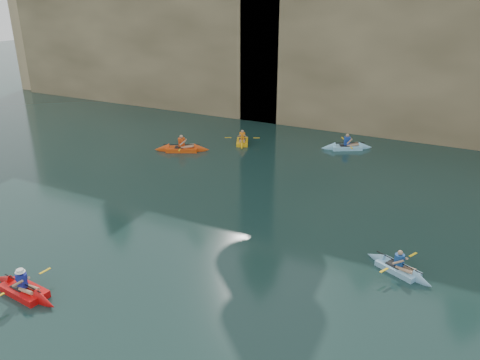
% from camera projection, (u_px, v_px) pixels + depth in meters
% --- Properties ---
extents(ground, '(160.00, 160.00, 0.00)m').
position_uv_depth(ground, '(210.00, 318.00, 14.07)').
color(ground, black).
rests_on(ground, ground).
extents(cliff, '(70.00, 16.00, 12.00)m').
position_uv_depth(cliff, '(404.00, 35.00, 36.55)').
color(cliff, tan).
rests_on(cliff, ground).
extents(cliff_slab_west, '(26.00, 2.40, 10.56)m').
position_uv_depth(cliff_slab_west, '(141.00, 41.00, 39.22)').
color(cliff_slab_west, tan).
rests_on(cliff_slab_west, ground).
extents(cliff_slab_center, '(24.00, 2.40, 11.40)m').
position_uv_depth(cliff_slab_center, '(416.00, 50.00, 29.71)').
color(cliff_slab_center, tan).
rests_on(cliff_slab_center, ground).
extents(sea_cave_west, '(4.50, 1.00, 4.00)m').
position_uv_depth(sea_cave_west, '(158.00, 83.00, 39.06)').
color(sea_cave_west, black).
rests_on(sea_cave_west, ground).
extents(sea_cave_center, '(3.50, 1.00, 3.20)m').
position_uv_depth(sea_cave_center, '(319.00, 106.00, 33.26)').
color(sea_cave_center, black).
rests_on(sea_cave_center, ground).
extents(main_kayaker, '(3.12, 2.11, 1.14)m').
position_uv_depth(main_kayaker, '(24.00, 290.00, 15.16)').
color(main_kayaker, red).
rests_on(main_kayaker, ground).
extents(kayaker_orange, '(3.37, 2.29, 1.29)m').
position_uv_depth(kayaker_orange, '(182.00, 149.00, 28.74)').
color(kayaker_orange, '#E6470E').
rests_on(kayaker_orange, ground).
extents(kayaker_ltblue_near, '(2.67, 1.93, 1.04)m').
position_uv_depth(kayaker_ltblue_near, '(398.00, 268.00, 16.39)').
color(kayaker_ltblue_near, '#82B8DB').
rests_on(kayaker_ltblue_near, ground).
extents(kayaker_yellow, '(2.07, 2.80, 1.13)m').
position_uv_depth(kayaker_yellow, '(242.00, 141.00, 30.20)').
color(kayaker_yellow, yellow).
rests_on(kayaker_yellow, ground).
extents(kayaker_ltblue_mid, '(3.16, 2.28, 1.23)m').
position_uv_depth(kayaker_ltblue_mid, '(347.00, 147.00, 29.11)').
color(kayaker_ltblue_mid, '#93D7F6').
rests_on(kayaker_ltblue_mid, ground).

